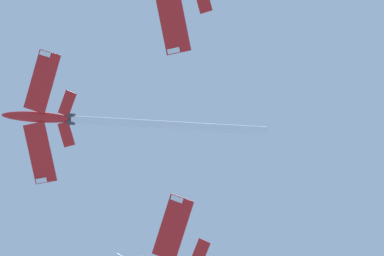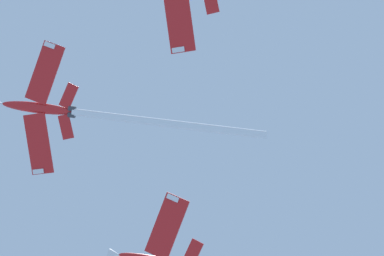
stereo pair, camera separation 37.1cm
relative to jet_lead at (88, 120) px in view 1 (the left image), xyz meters
The scene contains 1 object.
jet_lead is the anchor object (origin of this frame).
Camera 1 is at (-18.59, 6.64, 1.73)m, focal length 74.56 mm.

